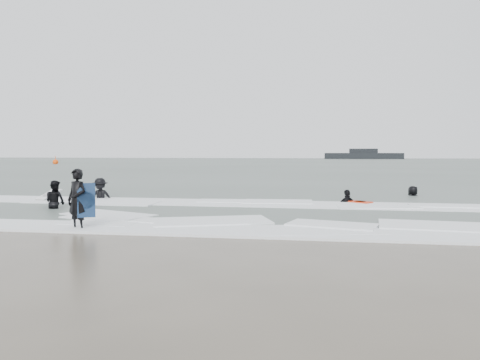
% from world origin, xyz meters
% --- Properties ---
extents(ground, '(320.00, 320.00, 0.00)m').
position_xyz_m(ground, '(0.00, 0.00, 0.00)').
color(ground, brown).
rests_on(ground, ground).
extents(sea, '(320.00, 320.00, 0.00)m').
position_xyz_m(sea, '(0.00, 80.00, 0.06)').
color(sea, '#47544C').
rests_on(sea, ground).
extents(surfer_centre, '(0.74, 0.60, 1.75)m').
position_xyz_m(surfer_centre, '(-3.55, -1.03, 0.00)').
color(surfer_centre, black).
rests_on(surfer_centre, ground).
extents(surfer_wading, '(0.96, 0.84, 1.67)m').
position_xyz_m(surfer_wading, '(-6.83, 3.17, 0.00)').
color(surfer_wading, black).
rests_on(surfer_wading, ground).
extents(surfer_breaker, '(1.32, 0.92, 1.87)m').
position_xyz_m(surfer_breaker, '(-6.87, 6.87, 0.00)').
color(surfer_breaker, black).
rests_on(surfer_breaker, ground).
extents(surfer_right_near, '(1.11, 0.79, 1.75)m').
position_xyz_m(surfer_right_near, '(4.24, 7.26, 0.00)').
color(surfer_right_near, black).
rests_on(surfer_right_near, ground).
extents(surfer_right_far, '(0.98, 0.88, 1.69)m').
position_xyz_m(surfer_right_far, '(7.57, 11.07, 0.00)').
color(surfer_right_far, black).
rests_on(surfer_right_far, ground).
extents(surf_foam, '(30.03, 9.06, 0.09)m').
position_xyz_m(surf_foam, '(0.00, 3.70, 0.04)').
color(surf_foam, white).
rests_on(surf_foam, ground).
extents(bodyboards, '(12.87, 8.75, 1.25)m').
position_xyz_m(bodyboards, '(-1.90, 3.20, 0.50)').
color(bodyboards, '#0F2446').
rests_on(bodyboards, ground).
extents(buoy, '(1.00, 1.00, 1.65)m').
position_xyz_m(buoy, '(-45.46, 65.53, 0.42)').
color(buoy, '#F74A0A').
rests_on(buoy, ground).
extents(vessel_horizon, '(24.67, 4.40, 3.35)m').
position_xyz_m(vessel_horizon, '(15.60, 142.75, 1.25)').
color(vessel_horizon, black).
rests_on(vessel_horizon, ground).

